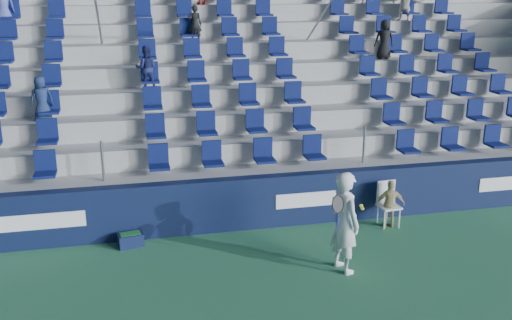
{
  "coord_description": "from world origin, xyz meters",
  "views": [
    {
      "loc": [
        -2.34,
        -8.52,
        5.24
      ],
      "look_at": [
        0.2,
        2.8,
        1.7
      ],
      "focal_mm": 40.0,
      "sensor_mm": 36.0,
      "label": 1
    }
  ],
  "objects": [
    {
      "name": "ground",
      "position": [
        0.0,
        0.0,
        0.0
      ],
      "size": [
        70.0,
        70.0,
        0.0
      ],
      "primitive_type": "plane",
      "color": "#32744A",
      "rests_on": "ground"
    },
    {
      "name": "sponsor_wall",
      "position": [
        0.0,
        3.15,
        0.6
      ],
      "size": [
        24.0,
        0.32,
        1.2
      ],
      "color": "#0F1839",
      "rests_on": "ground"
    },
    {
      "name": "grandstand",
      "position": [
        -0.0,
        8.24,
        2.14
      ],
      "size": [
        24.0,
        8.17,
        6.63
      ],
      "color": "#A4A49F",
      "rests_on": "ground"
    },
    {
      "name": "tennis_player",
      "position": [
        1.46,
        0.79,
        0.99
      ],
      "size": [
        0.72,
        0.82,
        1.98
      ],
      "color": "white",
      "rests_on": "ground"
    },
    {
      "name": "line_judge_chair",
      "position": [
        3.23,
        2.66,
        0.58
      ],
      "size": [
        0.48,
        0.5,
        1.02
      ],
      "color": "white",
      "rests_on": "ground"
    },
    {
      "name": "line_judge",
      "position": [
        3.23,
        2.5,
        0.55
      ],
      "size": [
        0.69,
        0.41,
        1.1
      ],
      "primitive_type": "imported",
      "rotation": [
        0.0,
        0.0,
        2.92
      ],
      "color": "tan",
      "rests_on": "ground"
    },
    {
      "name": "ball_bin",
      "position": [
        -2.51,
        2.75,
        0.16
      ],
      "size": [
        0.56,
        0.42,
        0.29
      ],
      "color": "#0F1738",
      "rests_on": "ground"
    }
  ]
}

